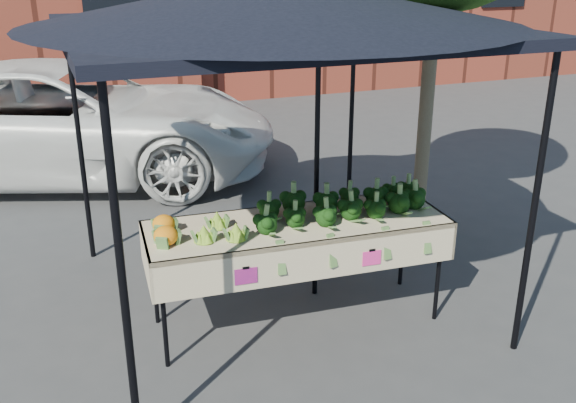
# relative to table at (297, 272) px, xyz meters

# --- Properties ---
(ground) EXTENTS (90.00, 90.00, 0.00)m
(ground) POSITION_rel_table_xyz_m (0.24, 0.03, -0.45)
(ground) COLOR #37373A
(table) EXTENTS (2.45, 0.97, 0.90)m
(table) POSITION_rel_table_xyz_m (0.00, 0.00, 0.00)
(table) COLOR beige
(table) RESTS_ON ground
(canopy) EXTENTS (3.16, 3.16, 2.74)m
(canopy) POSITION_rel_table_xyz_m (-0.02, 0.45, 0.92)
(canopy) COLOR black
(canopy) RESTS_ON ground
(broccoli_heap) EXTENTS (1.57, 0.54, 0.23)m
(broccoli_heap) POSITION_rel_table_xyz_m (0.39, 0.03, 0.56)
(broccoli_heap) COLOR black
(broccoli_heap) RESTS_ON table
(romanesco_cluster) EXTENTS (0.41, 0.45, 0.18)m
(romanesco_cluster) POSITION_rel_table_xyz_m (-0.66, -0.01, 0.54)
(romanesco_cluster) COLOR #85B935
(romanesco_cluster) RESTS_ON table
(cauliflower_pair) EXTENTS (0.21, 0.41, 0.16)m
(cauliflower_pair) POSITION_rel_table_xyz_m (-1.03, 0.07, 0.53)
(cauliflower_pair) COLOR orange
(cauliflower_pair) RESTS_ON table
(street_tree) EXTENTS (2.10, 2.10, 4.13)m
(street_tree) POSITION_rel_table_xyz_m (1.84, 1.07, 1.62)
(street_tree) COLOR #1E4C14
(street_tree) RESTS_ON ground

